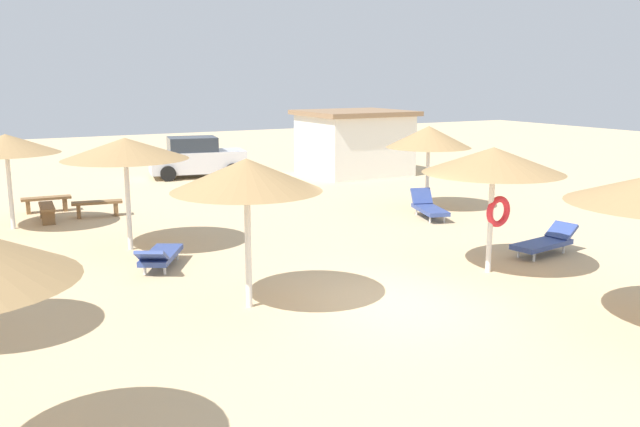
{
  "coord_description": "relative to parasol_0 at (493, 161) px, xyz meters",
  "views": [
    {
      "loc": [
        -7.28,
        -10.42,
        4.31
      ],
      "look_at": [
        0.0,
        3.0,
        1.2
      ],
      "focal_mm": 38.29,
      "sensor_mm": 36.0,
      "label": 1
    }
  ],
  "objects": [
    {
      "name": "parasol_3",
      "position": [
        -6.53,
        5.82,
        0.05
      ],
      "size": [
        3.08,
        3.08,
        2.81
      ],
      "color": "silver",
      "rests_on": "ground"
    },
    {
      "name": "lounger_0",
      "position": [
        2.25,
        0.49,
        -2.17
      ],
      "size": [
        1.97,
        0.93,
        0.69
      ],
      "color": "#33478C",
      "rests_on": "ground"
    },
    {
      "name": "bench_1",
      "position": [
        -7.76,
        11.91,
        -2.14
      ],
      "size": [
        1.52,
        0.48,
        0.49
      ],
      "color": "brown",
      "rests_on": "ground"
    },
    {
      "name": "parasol_4",
      "position": [
        3.2,
        6.47,
        -0.12
      ],
      "size": [
        2.73,
        2.73,
        2.71
      ],
      "color": "silver",
      "rests_on": "ground"
    },
    {
      "name": "lounger_4",
      "position": [
        2.44,
        5.36,
        -2.16
      ],
      "size": [
        1.15,
        1.95,
        0.81
      ],
      "color": "#33478C",
      "rests_on": "ground"
    },
    {
      "name": "parked_car",
      "position": [
        -1.07,
        17.0,
        -1.66
      ],
      "size": [
        4.24,
        2.54,
        1.72
      ],
      "color": "silver",
      "rests_on": "ground"
    },
    {
      "name": "parasol_5",
      "position": [
        -5.58,
        0.37,
        0.03
      ],
      "size": [
        2.79,
        2.79,
        2.83
      ],
      "color": "silver",
      "rests_on": "ground"
    },
    {
      "name": "bench_2",
      "position": [
        -7.93,
        10.39,
        -2.14
      ],
      "size": [
        0.5,
        1.52,
        0.49
      ],
      "color": "brown",
      "rests_on": "ground"
    },
    {
      "name": "beach_cabana",
      "position": [
        5.32,
        14.55,
        -1.07
      ],
      "size": [
        4.44,
        4.09,
        2.79
      ],
      "color": "white",
      "rests_on": "ground"
    },
    {
      "name": "ground_plane",
      "position": [
        -2.99,
        -0.65,
        -2.48
      ],
      "size": [
        80.0,
        80.0,
        0.0
      ],
      "primitive_type": "plane",
      "color": "#D1B284"
    },
    {
      "name": "lounger_3",
      "position": [
        -6.36,
        3.75,
        -2.17
      ],
      "size": [
        1.5,
        1.97,
        0.65
      ],
      "color": "#33478C",
      "rests_on": "ground"
    },
    {
      "name": "bench_0",
      "position": [
        -6.47,
        10.38,
        -2.14
      ],
      "size": [
        1.54,
        0.62,
        0.49
      ],
      "color": "brown",
      "rests_on": "ground"
    },
    {
      "name": "parasol_1",
      "position": [
        -8.92,
        9.79,
        -0.06
      ],
      "size": [
        2.9,
        2.9,
        2.7
      ],
      "color": "silver",
      "rests_on": "ground"
    },
    {
      "name": "parasol_0",
      "position": [
        0.0,
        0.0,
        0.0
      ],
      "size": [
        3.07,
        3.07,
        2.79
      ],
      "color": "silver",
      "rests_on": "ground"
    }
  ]
}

